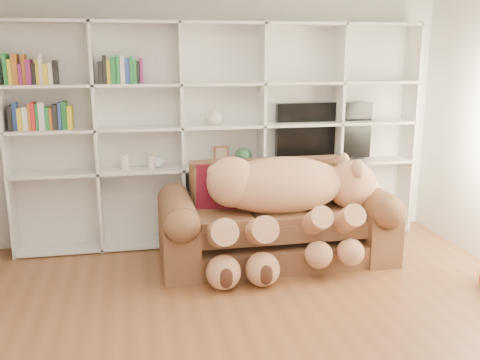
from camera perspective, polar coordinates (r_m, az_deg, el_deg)
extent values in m
plane|color=brown|center=(4.06, 3.93, -17.24)|extent=(5.00, 5.00, 0.00)
cube|color=silver|center=(5.98, -2.25, 6.50)|extent=(5.00, 0.02, 2.70)
cube|color=silver|center=(5.97, -2.19, 5.03)|extent=(4.40, 0.03, 2.40)
cube|color=silver|center=(5.87, -23.67, 3.76)|extent=(0.03, 0.35, 2.40)
cube|color=silver|center=(5.74, -15.06, 4.25)|extent=(0.03, 0.35, 2.40)
cube|color=silver|center=(5.76, -6.26, 4.65)|extent=(0.03, 0.35, 2.40)
cube|color=silver|center=(5.90, 2.30, 4.93)|extent=(0.03, 0.35, 2.40)
cube|color=silver|center=(6.17, 10.30, 5.10)|extent=(0.03, 0.35, 2.40)
cube|color=silver|center=(6.54, 17.51, 5.16)|extent=(0.03, 0.35, 2.40)
cube|color=silver|center=(6.10, -1.84, -6.13)|extent=(4.40, 0.35, 0.03)
cube|color=silver|center=(5.87, -1.90, 1.43)|extent=(4.40, 0.35, 0.03)
cube|color=silver|center=(5.80, -1.94, 5.78)|extent=(4.40, 0.35, 0.03)
cube|color=silver|center=(5.76, -1.97, 10.23)|extent=(4.40, 0.35, 0.03)
cube|color=silver|center=(5.76, -2.02, 16.40)|extent=(4.40, 0.35, 0.03)
cube|color=brown|center=(5.52, 3.85, -7.34)|extent=(2.21, 0.90, 0.23)
cube|color=brown|center=(5.39, 3.97, -3.96)|extent=(1.64, 0.74, 0.32)
cube|color=brown|center=(5.71, 2.89, -0.62)|extent=(1.64, 0.21, 0.58)
cube|color=brown|center=(5.29, -6.58, -6.31)|extent=(0.34, 1.00, 0.58)
cube|color=brown|center=(5.79, 13.41, -4.86)|extent=(0.34, 1.00, 0.58)
cylinder|color=brown|center=(5.20, -6.67, -3.31)|extent=(0.34, 0.95, 0.34)
cylinder|color=brown|center=(5.71, 13.56, -2.09)|extent=(0.34, 0.95, 0.34)
ellipsoid|color=tan|center=(5.27, 4.41, -0.56)|extent=(1.30, 0.63, 0.56)
sphere|color=tan|center=(5.15, -0.87, -0.22)|extent=(0.49, 0.49, 0.49)
sphere|color=tan|center=(5.53, 11.81, -0.51)|extent=(0.49, 0.49, 0.49)
sphere|color=tan|center=(5.62, 13.56, -1.08)|extent=(0.25, 0.25, 0.25)
sphere|color=#3B1F15|center=(5.66, 14.43, -1.14)|extent=(0.08, 0.08, 0.08)
ellipsoid|color=tan|center=(5.32, 12.42, 1.14)|extent=(0.12, 0.19, 0.19)
ellipsoid|color=tan|center=(5.63, 11.00, 1.88)|extent=(0.12, 0.19, 0.19)
sphere|color=tan|center=(5.10, -2.60, 0.80)|extent=(0.17, 0.17, 0.17)
cylinder|color=tan|center=(5.12, 7.80, -4.61)|extent=(0.21, 0.60, 0.44)
cylinder|color=tan|center=(5.22, 11.07, -4.36)|extent=(0.21, 0.60, 0.44)
cylinder|color=tan|center=(4.92, -2.19, -5.80)|extent=(0.25, 0.69, 0.51)
cylinder|color=tan|center=(4.98, 1.91, -5.53)|extent=(0.25, 0.69, 0.51)
sphere|color=tan|center=(5.03, 8.43, -7.94)|extent=(0.26, 0.26, 0.26)
sphere|color=tan|center=(5.14, 11.76, -7.61)|extent=(0.26, 0.26, 0.26)
sphere|color=tan|center=(4.85, -1.78, -9.78)|extent=(0.31, 0.31, 0.31)
sphere|color=tan|center=(4.91, 2.40, -9.45)|extent=(0.31, 0.31, 0.31)
cube|color=#5B0F19|center=(5.41, -2.13, -0.88)|extent=(0.52, 0.37, 0.49)
cube|color=black|center=(6.16, 8.93, 5.20)|extent=(1.12, 0.08, 0.64)
cube|color=black|center=(6.22, 8.83, 2.27)|extent=(0.37, 0.18, 0.04)
cube|color=brown|center=(5.85, -2.02, 2.66)|extent=(0.17, 0.03, 0.21)
sphere|color=#2E5B3A|center=(5.90, 0.34, 2.57)|extent=(0.19, 0.19, 0.19)
cylinder|color=silver|center=(5.78, -12.17, 1.90)|extent=(0.09, 0.09, 0.16)
cylinder|color=silver|center=(5.78, -9.39, 1.90)|extent=(0.10, 0.10, 0.13)
sphere|color=silver|center=(5.79, -8.69, 1.94)|extent=(0.13, 0.13, 0.13)
imported|color=#BFB4A8|center=(5.77, -2.79, 6.81)|extent=(0.20, 0.20, 0.18)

